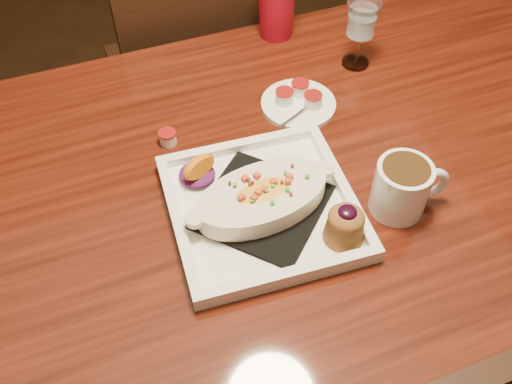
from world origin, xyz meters
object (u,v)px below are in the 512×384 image
object	(u,v)px
plate	(268,204)
saucer	(298,102)
table	(281,201)
red_tumbler	(277,5)
coffee_mug	(403,186)
goblet	(362,23)
chair_far	(194,74)

from	to	relation	value
plate	saucer	world-z (taller)	plate
table	red_tumbler	bearing A→B (deg)	69.47
red_tumbler	plate	bearing A→B (deg)	-113.79
table	plate	world-z (taller)	plate
coffee_mug	saucer	xyz separation A→B (m)	(-0.06, 0.30, -0.04)
plate	red_tumbler	distance (m)	0.54
table	goblet	size ratio (longest dim) A/B	10.06
saucer	red_tumbler	bearing A→B (deg)	77.87
chair_far	plate	xyz separation A→B (m)	(-0.07, -0.72, 0.27)
plate	red_tumbler	world-z (taller)	red_tumbler
chair_far	coffee_mug	bearing A→B (deg)	100.80
chair_far	saucer	distance (m)	0.56
chair_far	red_tumbler	size ratio (longest dim) A/B	6.34
goblet	red_tumbler	distance (m)	0.21
chair_far	goblet	xyz separation A→B (m)	(0.27, -0.40, 0.35)
table	goblet	world-z (taller)	goblet
plate	saucer	distance (m)	0.29
chair_far	coffee_mug	world-z (taller)	chair_far
goblet	red_tumbler	bearing A→B (deg)	125.67
table	saucer	distance (m)	0.20
coffee_mug	saucer	size ratio (longest dim) A/B	0.87
coffee_mug	saucer	world-z (taller)	coffee_mug
chair_far	table	bearing A→B (deg)	90.00
chair_far	coffee_mug	xyz separation A→B (m)	(0.15, -0.79, 0.30)
saucer	goblet	bearing A→B (deg)	26.07
chair_far	goblet	bearing A→B (deg)	124.03
table	goblet	xyz separation A→B (m)	(0.27, 0.23, 0.20)
chair_far	plate	bearing A→B (deg)	84.73
plate	goblet	world-z (taller)	goblet
table	plate	xyz separation A→B (m)	(-0.07, -0.09, 0.12)
chair_far	red_tumbler	xyz separation A→B (m)	(0.15, -0.23, 0.32)
chair_far	plate	world-z (taller)	chair_far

